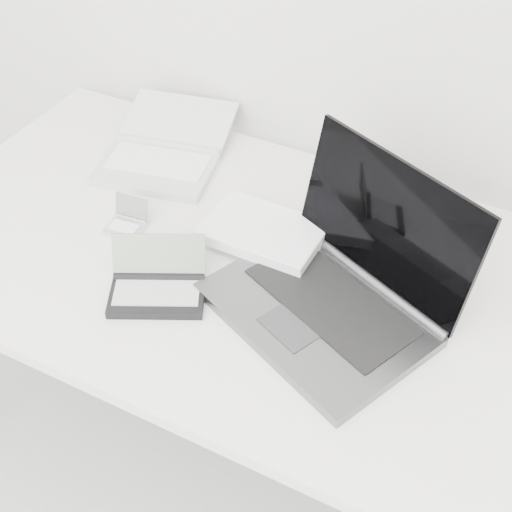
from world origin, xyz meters
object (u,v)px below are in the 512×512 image
at_px(laptop_large, 320,275).
at_px(palmtop_charcoal, 157,287).
at_px(netbook_open_white, 163,154).
at_px(desk, 278,287).

relative_size(laptop_large, palmtop_charcoal, 2.50).
bearing_deg(netbook_open_white, palmtop_charcoal, -70.75).
relative_size(desk, laptop_large, 2.85).
bearing_deg(desk, laptop_large, -9.09).
distance_m(desk, palmtop_charcoal, 0.25).
xyz_separation_m(laptop_large, palmtop_charcoal, (-0.27, -0.15, -0.02)).
bearing_deg(laptop_large, desk, -165.46).
height_order(laptop_large, palmtop_charcoal, laptop_large).
xyz_separation_m(desk, palmtop_charcoal, (-0.18, -0.16, 0.07)).
height_order(desk, netbook_open_white, netbook_open_white).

